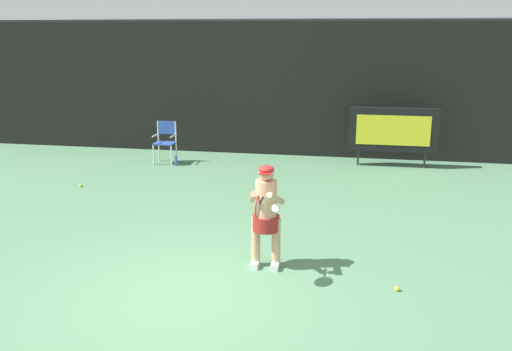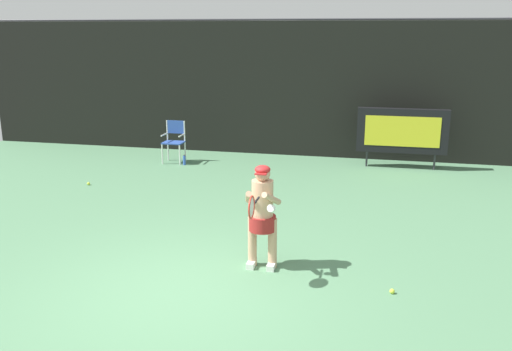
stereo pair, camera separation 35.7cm
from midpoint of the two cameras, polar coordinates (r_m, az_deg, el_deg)
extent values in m
cube|color=#54845E|center=(7.42, -6.88, -12.26)|extent=(18.00, 22.00, 0.02)
cube|color=black|center=(14.95, 3.94, 8.96)|extent=(18.00, 0.12, 3.60)
cylinder|color=#38383D|center=(14.87, 4.07, 15.99)|extent=(18.00, 0.05, 0.05)
cube|color=black|center=(14.04, 15.76, 4.52)|extent=(2.20, 0.20, 1.10)
cube|color=gold|center=(13.93, 15.78, 4.45)|extent=(1.80, 0.01, 0.75)
cylinder|color=#2D2D33|center=(14.17, 12.21, 1.74)|extent=(0.05, 0.05, 0.40)
cylinder|color=#2D2D33|center=(14.26, 18.85, 1.35)|extent=(0.05, 0.05, 0.40)
cylinder|color=white|center=(14.26, -9.08, 2.22)|extent=(0.04, 0.04, 0.52)
cylinder|color=white|center=(14.09, -7.27, 2.14)|extent=(0.04, 0.04, 0.52)
cylinder|color=white|center=(14.62, -8.49, 2.57)|extent=(0.04, 0.04, 0.52)
cylinder|color=white|center=(14.46, -6.72, 2.49)|extent=(0.04, 0.04, 0.52)
cube|color=#2C4C9D|center=(14.30, -7.93, 3.43)|extent=(0.52, 0.44, 0.03)
cylinder|color=white|center=(14.52, -8.57, 4.65)|extent=(0.04, 0.04, 0.56)
cylinder|color=white|center=(14.35, -6.79, 4.59)|extent=(0.04, 0.04, 0.56)
cube|color=#2C4C9D|center=(14.41, -7.70, 5.05)|extent=(0.48, 0.02, 0.34)
cylinder|color=white|center=(14.34, -8.86, 4.27)|extent=(0.04, 0.44, 0.04)
cylinder|color=white|center=(14.17, -7.05, 4.21)|extent=(0.04, 0.44, 0.04)
cylinder|color=blue|center=(14.10, -6.79, 1.58)|extent=(0.07, 0.07, 0.24)
cylinder|color=black|center=(14.07, -6.81, 2.10)|extent=(0.03, 0.03, 0.03)
cube|color=white|center=(8.11, 0.81, -9.23)|extent=(0.11, 0.26, 0.09)
cube|color=white|center=(8.06, 2.93, -9.41)|extent=(0.11, 0.26, 0.09)
cylinder|color=tan|center=(8.03, 0.90, -6.93)|extent=(0.13, 0.13, 0.75)
cylinder|color=tan|center=(7.98, 3.02, -7.10)|extent=(0.13, 0.13, 0.75)
cylinder|color=maroon|center=(7.89, 1.98, -4.99)|extent=(0.39, 0.39, 0.22)
cylinder|color=tan|center=(7.78, 2.00, -2.52)|extent=(0.31, 0.31, 0.56)
sphere|color=tan|center=(7.67, 2.03, 0.18)|extent=(0.22, 0.22, 0.22)
ellipsoid|color=#B22323|center=(7.66, 2.03, 0.62)|extent=(0.22, 0.22, 0.12)
cube|color=#B22323|center=(7.57, 1.89, 0.19)|extent=(0.17, 0.12, 0.02)
cylinder|color=tan|center=(7.63, 0.55, -2.27)|extent=(0.21, 0.51, 0.31)
cylinder|color=tan|center=(7.57, 3.00, -2.44)|extent=(0.21, 0.51, 0.31)
cylinder|color=white|center=(7.49, 2.98, -3.47)|extent=(0.13, 0.12, 0.12)
cylinder|color=black|center=(7.44, 1.44, -2.64)|extent=(0.03, 0.28, 0.03)
torus|color=red|center=(7.15, 0.96, -3.36)|extent=(0.02, 0.31, 0.31)
ellipsoid|color=silver|center=(7.15, 0.96, -3.36)|extent=(0.01, 0.26, 0.26)
sphere|color=#CCDB3D|center=(12.72, -16.36, -0.83)|extent=(0.07, 0.07, 0.07)
sphere|color=#CCDB3D|center=(7.61, 15.39, -11.61)|extent=(0.07, 0.07, 0.07)
camera|label=1|loc=(0.18, -88.48, 0.41)|focal=38.22mm
camera|label=2|loc=(0.18, 91.52, -0.41)|focal=38.22mm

